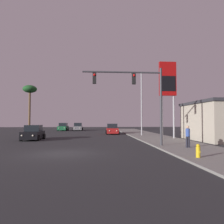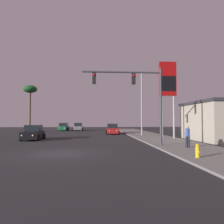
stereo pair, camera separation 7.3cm
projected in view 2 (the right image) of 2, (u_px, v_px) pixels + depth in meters
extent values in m
plane|color=#28282B|center=(62.00, 153.00, 14.48)|extent=(120.00, 120.00, 0.00)
cube|color=gray|center=(159.00, 139.00, 25.13)|extent=(5.00, 60.00, 0.12)
cube|color=black|center=(33.00, 135.00, 24.69)|extent=(1.96, 4.26, 0.80)
cube|color=black|center=(34.00, 128.00, 24.87)|extent=(1.67, 2.06, 0.70)
cylinder|color=black|center=(21.00, 138.00, 23.32)|extent=(0.24, 0.64, 0.64)
cylinder|color=black|center=(38.00, 138.00, 23.45)|extent=(0.24, 0.64, 0.64)
cylinder|color=black|center=(29.00, 136.00, 25.92)|extent=(0.24, 0.64, 0.64)
cylinder|color=black|center=(44.00, 136.00, 26.04)|extent=(0.24, 0.64, 0.64)
sphere|color=#F2EACC|center=(22.00, 136.00, 22.54)|extent=(0.18, 0.18, 0.18)
sphere|color=#F2EACC|center=(33.00, 136.00, 22.62)|extent=(0.18, 0.18, 0.18)
cube|color=#195933|center=(63.00, 128.00, 47.33)|extent=(1.93, 4.25, 0.80)
cube|color=black|center=(64.00, 124.00, 47.51)|extent=(1.66, 2.05, 0.70)
cylinder|color=black|center=(58.00, 129.00, 45.96)|extent=(0.24, 0.64, 0.64)
cylinder|color=black|center=(67.00, 129.00, 46.09)|extent=(0.24, 0.64, 0.64)
cylinder|color=black|center=(60.00, 129.00, 48.56)|extent=(0.24, 0.64, 0.64)
cylinder|color=black|center=(68.00, 129.00, 48.69)|extent=(0.24, 0.64, 0.64)
sphere|color=#F2EACC|center=(59.00, 128.00, 45.18)|extent=(0.18, 0.18, 0.18)
sphere|color=#F2EACC|center=(65.00, 128.00, 45.26)|extent=(0.18, 0.18, 0.18)
cube|color=slate|center=(78.00, 128.00, 47.87)|extent=(1.88, 4.23, 0.80)
cube|color=black|center=(78.00, 124.00, 48.05)|extent=(1.64, 2.03, 0.70)
cylinder|color=black|center=(74.00, 129.00, 46.50)|extent=(0.24, 0.64, 0.64)
cylinder|color=black|center=(82.00, 129.00, 46.63)|extent=(0.24, 0.64, 0.64)
cylinder|color=black|center=(75.00, 129.00, 49.10)|extent=(0.24, 0.64, 0.64)
cylinder|color=black|center=(83.00, 129.00, 49.22)|extent=(0.24, 0.64, 0.64)
sphere|color=#F2EACC|center=(75.00, 128.00, 45.72)|extent=(0.18, 0.18, 0.18)
sphere|color=#F2EACC|center=(80.00, 128.00, 45.80)|extent=(0.18, 0.18, 0.18)
cube|color=maroon|center=(112.00, 130.00, 35.32)|extent=(1.93, 4.25, 0.80)
cube|color=black|center=(112.00, 126.00, 35.50)|extent=(1.66, 2.05, 0.70)
cylinder|color=black|center=(107.00, 133.00, 33.95)|extent=(0.24, 0.64, 0.64)
cylinder|color=black|center=(119.00, 132.00, 34.08)|extent=(0.24, 0.64, 0.64)
cylinder|color=black|center=(106.00, 132.00, 36.54)|extent=(0.24, 0.64, 0.64)
cylinder|color=black|center=(117.00, 132.00, 36.67)|extent=(0.24, 0.64, 0.64)
sphere|color=#F2EACC|center=(110.00, 131.00, 33.17)|extent=(0.18, 0.18, 0.18)
sphere|color=#F2EACC|center=(117.00, 131.00, 33.25)|extent=(0.18, 0.18, 0.18)
cylinder|color=#38383D|center=(161.00, 106.00, 18.30)|extent=(0.20, 0.20, 6.50)
cylinder|color=#38383D|center=(122.00, 72.00, 18.18)|extent=(6.58, 0.14, 0.14)
cube|color=black|center=(134.00, 79.00, 18.23)|extent=(0.30, 0.24, 0.90)
sphere|color=red|center=(134.00, 75.00, 18.10)|extent=(0.20, 0.20, 0.20)
cube|color=black|center=(94.00, 78.00, 17.99)|extent=(0.30, 0.24, 0.90)
sphere|color=red|center=(94.00, 75.00, 17.86)|extent=(0.20, 0.20, 0.20)
cylinder|color=#99999E|center=(142.00, 103.00, 30.84)|extent=(0.18, 0.18, 9.00)
cylinder|color=#99999E|center=(137.00, 73.00, 30.96)|extent=(1.40, 0.10, 0.10)
ellipsoid|color=silver|center=(132.00, 73.00, 30.90)|extent=(0.50, 0.24, 0.20)
cylinder|color=#99999E|center=(162.00, 117.00, 25.51)|extent=(0.20, 0.20, 5.00)
cylinder|color=#99999E|center=(174.00, 117.00, 25.61)|extent=(0.20, 0.20, 5.00)
cube|color=#990C0C|center=(168.00, 79.00, 25.74)|extent=(2.00, 0.40, 4.00)
cube|color=black|center=(168.00, 84.00, 25.51)|extent=(1.80, 0.03, 1.80)
cylinder|color=gold|center=(198.00, 152.00, 12.19)|extent=(0.24, 0.24, 0.60)
sphere|color=gold|center=(197.00, 146.00, 12.20)|extent=(0.20, 0.20, 0.20)
cylinder|color=gold|center=(199.00, 152.00, 12.02)|extent=(0.08, 0.10, 0.08)
cylinder|color=#23232D|center=(186.00, 142.00, 16.68)|extent=(0.16, 0.16, 0.85)
cylinder|color=#23232D|center=(189.00, 142.00, 16.69)|extent=(0.16, 0.16, 0.85)
cylinder|color=#334C99|center=(187.00, 132.00, 16.72)|extent=(0.32, 0.32, 0.60)
sphere|color=tan|center=(187.00, 127.00, 16.73)|extent=(0.22, 0.22, 0.22)
cylinder|color=brown|center=(30.00, 112.00, 37.88)|extent=(0.36, 0.36, 7.21)
ellipsoid|color=#1E5123|center=(30.00, 89.00, 38.04)|extent=(2.40, 2.40, 1.32)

